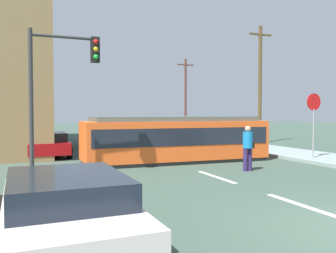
{
  "coord_description": "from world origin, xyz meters",
  "views": [
    {
      "loc": [
        -5.97,
        -4.42,
        2.15
      ],
      "look_at": [
        -0.32,
        9.5,
        1.58
      ],
      "focal_mm": 38.29,
      "sensor_mm": 36.0,
      "label": 1
    }
  ],
  "objects_px": {
    "city_bus": "(115,131)",
    "parked_sedan_near": "(66,208)",
    "traffic_light_mast": "(60,76)",
    "streetcar_tram": "(175,138)",
    "utility_pole_far": "(185,95)",
    "pedestrian_crossing": "(248,146)",
    "parked_sedan_far": "(28,137)",
    "utility_pole_mid": "(260,82)",
    "parked_sedan_mid": "(47,144)",
    "stop_sign": "(314,112)"
  },
  "relations": [
    {
      "from": "parked_sedan_near",
      "to": "utility_pole_far",
      "type": "height_order",
      "value": "utility_pole_far"
    },
    {
      "from": "parked_sedan_near",
      "to": "stop_sign",
      "type": "bearing_deg",
      "value": 29.6
    },
    {
      "from": "parked_sedan_far",
      "to": "traffic_light_mast",
      "type": "relative_size",
      "value": 0.95
    },
    {
      "from": "stop_sign",
      "to": "traffic_light_mast",
      "type": "bearing_deg",
      "value": -178.35
    },
    {
      "from": "parked_sedan_near",
      "to": "stop_sign",
      "type": "distance_m",
      "value": 13.24
    },
    {
      "from": "parked_sedan_mid",
      "to": "parked_sedan_far",
      "type": "xyz_separation_m",
      "value": [
        -0.81,
        6.02,
        0.0
      ]
    },
    {
      "from": "streetcar_tram",
      "to": "utility_pole_far",
      "type": "height_order",
      "value": "utility_pole_far"
    },
    {
      "from": "utility_pole_mid",
      "to": "traffic_light_mast",
      "type": "bearing_deg",
      "value": -148.12
    },
    {
      "from": "parked_sedan_near",
      "to": "utility_pole_mid",
      "type": "relative_size",
      "value": 0.52
    },
    {
      "from": "traffic_light_mast",
      "to": "stop_sign",
      "type": "bearing_deg",
      "value": 1.65
    },
    {
      "from": "parked_sedan_far",
      "to": "utility_pole_mid",
      "type": "bearing_deg",
      "value": -12.82
    },
    {
      "from": "pedestrian_crossing",
      "to": "parked_sedan_far",
      "type": "distance_m",
      "value": 15.31
    },
    {
      "from": "pedestrian_crossing",
      "to": "utility_pole_far",
      "type": "xyz_separation_m",
      "value": [
        7.76,
        22.18,
        3.05
      ]
    },
    {
      "from": "streetcar_tram",
      "to": "parked_sedan_near",
      "type": "bearing_deg",
      "value": -123.06
    },
    {
      "from": "pedestrian_crossing",
      "to": "parked_sedan_mid",
      "type": "xyz_separation_m",
      "value": [
        -6.59,
        7.38,
        -0.32
      ]
    },
    {
      "from": "parked_sedan_near",
      "to": "traffic_light_mast",
      "type": "relative_size",
      "value": 0.9
    },
    {
      "from": "city_bus",
      "to": "parked_sedan_near",
      "type": "height_order",
      "value": "city_bus"
    },
    {
      "from": "utility_pole_mid",
      "to": "parked_sedan_far",
      "type": "bearing_deg",
      "value": 167.18
    },
    {
      "from": "traffic_light_mast",
      "to": "utility_pole_mid",
      "type": "relative_size",
      "value": 0.58
    },
    {
      "from": "pedestrian_crossing",
      "to": "traffic_light_mast",
      "type": "distance_m",
      "value": 7.05
    },
    {
      "from": "parked_sedan_near",
      "to": "utility_pole_mid",
      "type": "distance_m",
      "value": 21.59
    },
    {
      "from": "parked_sedan_near",
      "to": "traffic_light_mast",
      "type": "height_order",
      "value": "traffic_light_mast"
    },
    {
      "from": "streetcar_tram",
      "to": "parked_sedan_far",
      "type": "height_order",
      "value": "streetcar_tram"
    },
    {
      "from": "parked_sedan_far",
      "to": "parked_sedan_mid",
      "type": "bearing_deg",
      "value": -82.32
    },
    {
      "from": "parked_sedan_far",
      "to": "utility_pole_mid",
      "type": "height_order",
      "value": "utility_pole_mid"
    },
    {
      "from": "city_bus",
      "to": "utility_pole_mid",
      "type": "distance_m",
      "value": 10.76
    },
    {
      "from": "pedestrian_crossing",
      "to": "utility_pole_mid",
      "type": "height_order",
      "value": "utility_pole_mid"
    },
    {
      "from": "streetcar_tram",
      "to": "parked_sedan_near",
      "type": "distance_m",
      "value": 10.32
    },
    {
      "from": "parked_sedan_near",
      "to": "parked_sedan_mid",
      "type": "distance_m",
      "value": 12.62
    },
    {
      "from": "parked_sedan_far",
      "to": "stop_sign",
      "type": "distance_m",
      "value": 16.97
    },
    {
      "from": "pedestrian_crossing",
      "to": "utility_pole_far",
      "type": "height_order",
      "value": "utility_pole_far"
    },
    {
      "from": "parked_sedan_far",
      "to": "streetcar_tram",
      "type": "bearing_deg",
      "value": -59.14
    },
    {
      "from": "traffic_light_mast",
      "to": "streetcar_tram",
      "type": "bearing_deg",
      "value": 25.72
    },
    {
      "from": "parked_sedan_near",
      "to": "stop_sign",
      "type": "xyz_separation_m",
      "value": [
        11.43,
        6.49,
        1.57
      ]
    },
    {
      "from": "parked_sedan_far",
      "to": "utility_pole_far",
      "type": "xyz_separation_m",
      "value": [
        15.17,
        8.78,
        3.37
      ]
    },
    {
      "from": "stop_sign",
      "to": "parked_sedan_near",
      "type": "bearing_deg",
      "value": -150.4
    },
    {
      "from": "streetcar_tram",
      "to": "parked_sedan_far",
      "type": "relative_size",
      "value": 1.77
    },
    {
      "from": "parked_sedan_mid",
      "to": "city_bus",
      "type": "bearing_deg",
      "value": 39.38
    },
    {
      "from": "utility_pole_mid",
      "to": "streetcar_tram",
      "type": "bearing_deg",
      "value": -145.05
    },
    {
      "from": "parked_sedan_far",
      "to": "traffic_light_mast",
      "type": "xyz_separation_m",
      "value": [
        0.84,
        -12.45,
        2.71
      ]
    },
    {
      "from": "streetcar_tram",
      "to": "pedestrian_crossing",
      "type": "bearing_deg",
      "value": -67.12
    },
    {
      "from": "streetcar_tram",
      "to": "traffic_light_mast",
      "type": "bearing_deg",
      "value": -154.28
    },
    {
      "from": "parked_sedan_far",
      "to": "utility_pole_mid",
      "type": "xyz_separation_m",
      "value": [
        15.26,
        -3.47,
        3.68
      ]
    },
    {
      "from": "city_bus",
      "to": "parked_sedan_mid",
      "type": "xyz_separation_m",
      "value": [
        -4.25,
        -3.49,
        -0.41
      ]
    },
    {
      "from": "streetcar_tram",
      "to": "utility_pole_mid",
      "type": "distance_m",
      "value": 11.81
    },
    {
      "from": "utility_pole_far",
      "to": "streetcar_tram",
      "type": "bearing_deg",
      "value": -116.14
    },
    {
      "from": "parked_sedan_near",
      "to": "parked_sedan_mid",
      "type": "height_order",
      "value": "same"
    },
    {
      "from": "city_bus",
      "to": "parked_sedan_near",
      "type": "xyz_separation_m",
      "value": [
        -4.73,
        -16.1,
        -0.4
      ]
    },
    {
      "from": "city_bus",
      "to": "parked_sedan_near",
      "type": "relative_size",
      "value": 1.23
    },
    {
      "from": "stop_sign",
      "to": "utility_pole_mid",
      "type": "bearing_deg",
      "value": 67.97
    }
  ]
}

